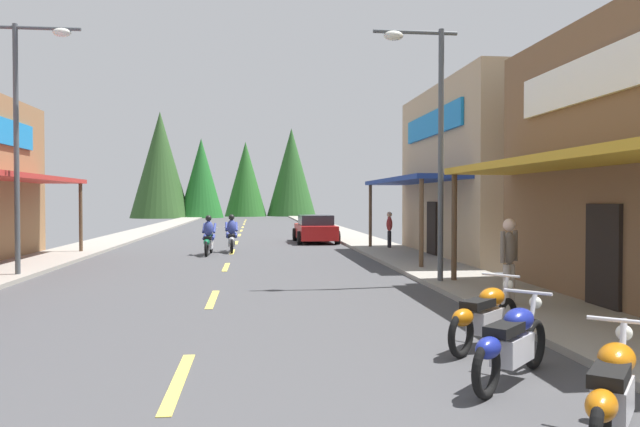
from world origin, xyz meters
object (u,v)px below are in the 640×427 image
(pedestrian_by_shop, at_px, (389,228))
(rider_cruising_lead, at_px, (209,238))
(streetlamp_right, at_px, (429,120))
(pedestrian_browsing, at_px, (509,257))
(motorcycle_parked_right_2, at_px, (511,342))
(rider_cruising_trailing, at_px, (232,236))
(motorcycle_parked_right_3, at_px, (485,315))
(streetlamp_left, at_px, (28,116))
(parked_car_curbside, at_px, (315,229))
(motorcycle_parked_right_1, at_px, (613,391))

(pedestrian_by_shop, bearing_deg, rider_cruising_lead, 14.41)
(streetlamp_right, bearing_deg, pedestrian_browsing, -80.22)
(motorcycle_parked_right_2, relative_size, rider_cruising_trailing, 0.74)
(rider_cruising_lead, distance_m, pedestrian_by_shop, 7.68)
(streetlamp_right, relative_size, motorcycle_parked_right_3, 3.93)
(pedestrian_by_shop, height_order, pedestrian_browsing, pedestrian_browsing)
(streetlamp_left, relative_size, pedestrian_by_shop, 4.22)
(parked_car_curbside, bearing_deg, motorcycle_parked_right_2, 179.04)
(streetlamp_left, relative_size, motorcycle_parked_right_1, 4.07)
(streetlamp_left, height_order, motorcycle_parked_right_1, streetlamp_left)
(pedestrian_browsing, bearing_deg, rider_cruising_lead, -8.49)
(motorcycle_parked_right_2, xyz_separation_m, pedestrian_by_shop, (2.75, 18.42, 0.47))
(motorcycle_parked_right_3, height_order, pedestrian_by_shop, pedestrian_by_shop)
(motorcycle_parked_right_1, bearing_deg, streetlamp_left, 76.39)
(streetlamp_right, bearing_deg, motorcycle_parked_right_3, -99.20)
(pedestrian_by_shop, height_order, parked_car_curbside, pedestrian_by_shop)
(motorcycle_parked_right_2, distance_m, parked_car_curbside, 23.52)
(rider_cruising_trailing, xyz_separation_m, parked_car_curbside, (4.03, 5.22, 0.03))
(motorcycle_parked_right_2, height_order, pedestrian_browsing, pedestrian_browsing)
(rider_cruising_lead, xyz_separation_m, parked_car_curbside, (4.87, 6.46, 0.03))
(parked_car_curbside, bearing_deg, rider_cruising_lead, 142.16)
(streetlamp_left, relative_size, motorcycle_parked_right_3, 4.26)
(streetlamp_left, bearing_deg, parked_car_curbside, 54.35)
(rider_cruising_lead, height_order, pedestrian_by_shop, pedestrian_by_shop)
(rider_cruising_lead, height_order, pedestrian_browsing, pedestrian_browsing)
(rider_cruising_lead, bearing_deg, streetlamp_right, -143.41)
(streetlamp_left, height_order, rider_cruising_trailing, streetlamp_left)
(motorcycle_parked_right_3, bearing_deg, rider_cruising_lead, 65.87)
(motorcycle_parked_right_1, xyz_separation_m, rider_cruising_trailing, (-4.08, 20.12, 0.17))
(pedestrian_browsing, bearing_deg, motorcycle_parked_right_3, 113.53)
(streetlamp_right, height_order, rider_cruising_trailing, streetlamp_right)
(streetlamp_right, relative_size, parked_car_curbside, 1.50)
(motorcycle_parked_right_3, xyz_separation_m, pedestrian_by_shop, (2.42, 16.77, 0.47))
(pedestrian_by_shop, bearing_deg, motorcycle_parked_right_3, 85.98)
(rider_cruising_lead, bearing_deg, motorcycle_parked_right_2, -161.74)
(motorcycle_parked_right_1, xyz_separation_m, motorcycle_parked_right_2, (-0.12, 1.82, 0.00))
(rider_cruising_trailing, relative_size, pedestrian_browsing, 1.19)
(streetlamp_right, relative_size, pedestrian_browsing, 3.58)
(rider_cruising_lead, bearing_deg, rider_cruising_trailing, -31.66)
(motorcycle_parked_right_3, distance_m, rider_cruising_trailing, 17.20)
(motorcycle_parked_right_1, height_order, motorcycle_parked_right_2, same)
(rider_cruising_lead, bearing_deg, motorcycle_parked_right_3, -159.05)
(streetlamp_left, bearing_deg, motorcycle_parked_right_3, -42.99)
(parked_car_curbside, bearing_deg, motorcycle_parked_right_1, 179.32)
(motorcycle_parked_right_1, distance_m, rider_cruising_trailing, 20.53)
(rider_cruising_lead, relative_size, parked_car_curbside, 0.50)
(rider_cruising_trailing, bearing_deg, pedestrian_by_shop, -92.05)
(pedestrian_by_shop, xyz_separation_m, pedestrian_browsing, (-0.80, -13.94, 0.10))
(rider_cruising_trailing, bearing_deg, motorcycle_parked_right_1, -171.62)
(rider_cruising_trailing, bearing_deg, pedestrian_browsing, -159.93)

